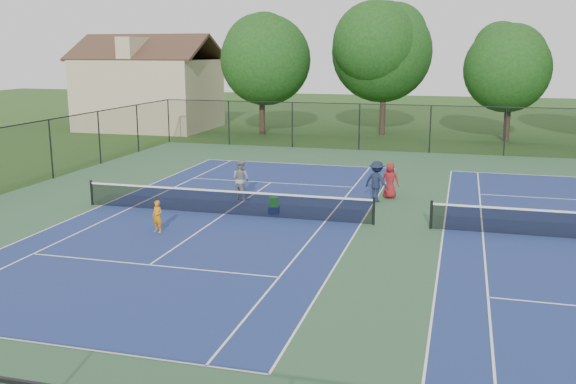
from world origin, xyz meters
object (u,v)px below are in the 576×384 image
(tree_back_c, at_px, (511,63))
(child_player, at_px, (157,217))
(instructor, at_px, (241,179))
(ball_crate, at_px, (274,210))
(clapboard_house, at_px, (149,91))
(tree_back_a, at_px, (262,55))
(ball_hopper, at_px, (274,202))
(tree_back_b, at_px, (385,47))
(bystander_c, at_px, (390,180))
(bystander_b, at_px, (377,181))

(tree_back_c, xyz_separation_m, child_player, (-13.39, -28.03, -4.90))
(instructor, bearing_deg, child_player, 100.68)
(tree_back_c, distance_m, ball_crate, 26.94)
(clapboard_house, bearing_deg, tree_back_a, -5.71)
(tree_back_c, distance_m, ball_hopper, 26.87)
(tree_back_b, relative_size, ball_hopper, 26.26)
(instructor, relative_size, ball_crate, 4.36)
(ball_hopper, bearing_deg, bystander_c, 43.95)
(tree_back_b, distance_m, ball_crate, 26.22)
(tree_back_c, bearing_deg, instructor, -118.80)
(tree_back_a, height_order, ball_crate, tree_back_a)
(tree_back_b, height_order, tree_back_c, tree_back_b)
(bystander_c, relative_size, ball_hopper, 4.16)
(bystander_c, relative_size, ball_crate, 3.96)
(tree_back_b, height_order, bystander_b, tree_back_b)
(instructor, bearing_deg, bystander_c, -141.28)
(clapboard_house, bearing_deg, instructor, -54.74)
(tree_back_b, bearing_deg, ball_crate, -92.53)
(instructor, height_order, ball_crate, instructor)
(instructor, distance_m, bystander_c, 6.55)
(ball_crate, bearing_deg, clapboard_house, 126.24)
(child_player, height_order, ball_hopper, child_player)
(tree_back_a, relative_size, clapboard_house, 0.85)
(bystander_b, height_order, ball_crate, bystander_b)
(clapboard_house, distance_m, ball_hopper, 30.35)
(tree_back_b, relative_size, ball_crate, 24.95)
(tree_back_b, bearing_deg, ball_hopper, -92.53)
(clapboard_house, height_order, bystander_b, clapboard_house)
(instructor, distance_m, ball_crate, 3.08)
(clapboard_house, relative_size, bystander_c, 6.79)
(bystander_c, distance_m, ball_hopper, 5.77)
(tree_back_a, height_order, tree_back_c, tree_back_a)
(bystander_b, relative_size, ball_hopper, 4.65)
(child_player, xyz_separation_m, ball_hopper, (3.27, 3.64, -0.10))
(tree_back_c, height_order, clapboard_house, tree_back_c)
(bystander_b, bearing_deg, tree_back_c, -80.10)
(ball_crate, height_order, ball_hopper, ball_hopper)
(tree_back_a, xyz_separation_m, clapboard_house, (-10.00, 1.00, -2.95))
(ball_crate, distance_m, ball_hopper, 0.34)
(tree_back_c, bearing_deg, ball_crate, -112.54)
(tree_back_a, distance_m, clapboard_house, 10.47)
(tree_back_a, height_order, ball_hopper, tree_back_a)
(tree_back_a, xyz_separation_m, instructor, (5.75, -21.28, -5.16))
(tree_back_a, bearing_deg, ball_hopper, -71.39)
(tree_back_a, relative_size, bystander_b, 5.15)
(tree_back_b, relative_size, clapboard_house, 0.93)
(instructor, relative_size, bystander_b, 0.99)
(tree_back_c, xyz_separation_m, ball_hopper, (-10.12, -24.39, -5.00))
(tree_back_b, xyz_separation_m, ball_hopper, (-1.12, -25.39, -6.11))
(clapboard_house, bearing_deg, tree_back_b, 3.01)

